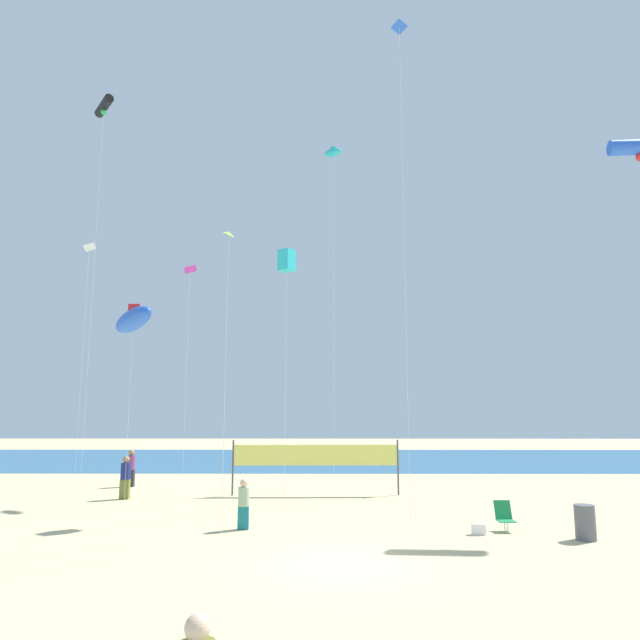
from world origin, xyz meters
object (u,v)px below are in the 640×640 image
kite_magenta_diamond (189,271)px  kite_lime_diamond (229,243)px  beachgoer_sage_shirt (244,502)px  kite_cyan_box (287,261)px  kite_black_tube (104,107)px  folding_beach_chair (504,515)px  trash_barrel (585,522)px  volleyball_net (316,457)px  beachgoer_navy_shirt (125,476)px  kite_white_diamond (89,250)px  kite_blue_inflatable (133,320)px  kite_blue_tube (640,148)px  kite_blue_diamond (400,46)px  beach_handbag (478,529)px  beachgoer_plum_shirt (131,467)px  kite_cyan_inflatable (333,154)px

kite_magenta_diamond → kite_lime_diamond: kite_magenta_diamond is taller
beachgoer_sage_shirt → kite_cyan_box: kite_cyan_box is taller
kite_black_tube → folding_beach_chair: bearing=-27.8°
beachgoer_sage_shirt → trash_barrel: bearing=158.0°
volleyball_net → kite_magenta_diamond: (-6.93, 4.17, 9.56)m
beachgoer_navy_shirt → kite_white_diamond: bearing=-64.4°
volleyball_net → kite_magenta_diamond: size_ratio=0.64×
volleyball_net → kite_black_tube: bearing=171.6°
beachgoer_sage_shirt → kite_white_diamond: size_ratio=0.12×
beachgoer_sage_shirt → kite_lime_diamond: bearing=42.2°
kite_blue_inflatable → kite_cyan_box: bearing=-10.4°
kite_blue_tube → kite_blue_diamond: bearing=-169.1°
kite_blue_inflatable → kite_white_diamond: kite_white_diamond is taller
beachgoer_sage_shirt → volleyball_net: size_ratio=0.21×
beachgoer_sage_shirt → beach_handbag: beachgoer_sage_shirt is taller
kite_cyan_box → kite_magenta_diamond: (-5.81, 7.92, 1.56)m
beachgoer_plum_shirt → kite_magenta_diamond: (2.20, 1.40, 10.24)m
folding_beach_chair → kite_blue_inflatable: kite_blue_inflatable is taller
kite_blue_diamond → kite_black_tube: kite_black_tube is taller
kite_magenta_diamond → kite_black_tube: (-4.17, -2.53, 8.13)m
kite_magenta_diamond → kite_white_diamond: (-6.10, 1.27, 1.52)m
beachgoer_plum_shirt → kite_white_diamond: kite_white_diamond is taller
beach_handbag → beachgoer_plum_shirt: bearing=142.9°
beach_handbag → kite_lime_diamond: bearing=-179.4°
trash_barrel → kite_white_diamond: bearing=146.1°
kite_blue_diamond → kite_cyan_inflatable: kite_blue_diamond is taller
trash_barrel → kite_blue_inflatable: bearing=158.5°
beachgoer_plum_shirt → beachgoer_sage_shirt: (6.95, -10.02, -0.12)m
kite_cyan_box → kite_blue_inflatable: 6.91m
kite_white_diamond → kite_cyan_inflatable: kite_cyan_inflatable is taller
beachgoer_plum_shirt → kite_cyan_inflatable: size_ratio=0.10×
kite_blue_inflatable → trash_barrel: bearing=-21.5°
kite_lime_diamond → kite_black_tube: bearing=130.9°
volleyball_net → kite_magenta_diamond: bearing=149.0°
beachgoer_plum_shirt → beach_handbag: beachgoer_plum_shirt is taller
beach_handbag → beachgoer_sage_shirt: bearing=174.3°
kite_magenta_diamond → kite_cyan_box: bearing=-53.8°
beach_handbag → kite_blue_inflatable: size_ratio=0.05×
folding_beach_chair → kite_black_tube: kite_black_tube is taller
beachgoer_sage_shirt → kite_white_diamond: (-10.85, 12.69, 11.88)m
folding_beach_chair → kite_blue_diamond: 17.18m
beachgoer_plum_shirt → kite_blue_tube: size_ratio=0.12×
folding_beach_chair → kite_cyan_box: (-7.15, 3.62, 9.16)m
kite_blue_inflatable → kite_black_tube: kite_black_tube is taller
kite_cyan_box → kite_blue_inflatable: (-6.45, 1.18, -2.19)m
kite_white_diamond → kite_blue_inflatable: bearing=-55.7°
beachgoer_sage_shirt → kite_black_tube: kite_black_tube is taller
kite_cyan_box → kite_white_diamond: size_ratio=0.77×
folding_beach_chair → kite_white_diamond: kite_white_diamond is taller
kite_cyan_inflatable → kite_blue_tube: bearing=-30.5°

